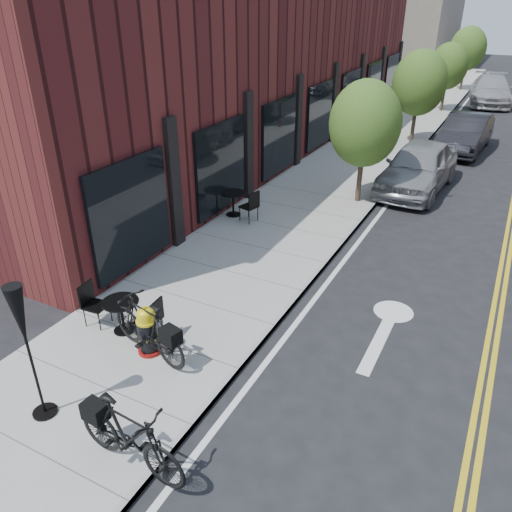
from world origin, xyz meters
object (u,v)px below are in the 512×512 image
Objects in this scene: patio_umbrella at (22,326)px; parked_car_c at (491,90)px; fire_hydrant at (148,331)px; parked_car_b at (465,133)px; bistro_set_b at (122,312)px; parked_car_a at (418,167)px; bicycle_left at (148,328)px; bistro_set_c at (233,200)px; bicycle_right at (129,437)px.

patio_umbrella is 31.62m from parked_car_c.
fire_hydrant is 17.82m from parked_car_b.
bistro_set_b is 11.81m from parked_car_a.
bicycle_left is 2.35m from patio_umbrella.
parked_car_c is (5.20, 22.90, 0.23)m from bistro_set_c.
bistro_set_c is (-1.87, 6.44, -0.00)m from fire_hydrant.
parked_car_a is 5.96m from parked_car_b.
fire_hydrant is at bearing -98.44° from parked_car_a.
bicycle_right is at bearing -54.11° from bistro_set_c.
bistro_set_c is 23.48m from parked_car_c.
bistro_set_b is at bearing -96.44° from bicycle_left.
bistro_set_c is at bearing -111.44° from parked_car_b.
bicycle_right is at bearing -90.72° from parked_car_a.
parked_car_a reaches higher than bistro_set_b.
bistro_set_c is 0.38× the size of parked_car_b.
fire_hydrant is 0.92m from bistro_set_b.
bicycle_right reaches higher than bistro_set_b.
patio_umbrella reaches higher than bistro_set_b.
bistro_set_b is at bearing -99.99° from parked_car_b.
parked_car_a is (4.40, 5.16, 0.23)m from bistro_set_c.
parked_car_b is 0.83× the size of parked_car_c.
bicycle_left is at bearing -103.68° from parked_car_c.
bistro_set_b is 0.35× the size of parked_car_a.
fire_hydrant is 0.56× the size of bistro_set_c.
bistro_set_c is (-1.00, 6.15, 0.02)m from bistro_set_b.
fire_hydrant is at bearing -97.03° from parked_car_b.
patio_umbrella is (-0.58, -1.98, 1.12)m from bicycle_left.
bicycle_left is 1.11× the size of bistro_set_c.
bicycle_right is 31.57m from parked_car_c.
bicycle_left is (0.06, -0.05, 0.12)m from fire_hydrant.
fire_hydrant is 0.60× the size of bistro_set_b.
bistro_set_b is (-0.93, 0.34, -0.14)m from bicycle_left.
bistro_set_c is 6.79m from parked_car_a.
parked_car_b is (4.20, 17.22, 0.20)m from bistro_set_b.
fire_hydrant is 2.43m from patio_umbrella.
bicycle_right is at bearing -91.79° from parked_car_b.
bicycle_left is at bearing -58.49° from bistro_set_c.
parked_car_a reaches higher than parked_car_c.
bistro_set_b is 0.30× the size of parked_car_c.
bistro_set_b is at bearing 47.16° from bicycle_right.
parked_car_b is at bearing 91.65° from fire_hydrant.
parked_car_c reaches higher than parked_car_b.
bicycle_right is 19.78m from parked_car_b.
fire_hydrant is 11.88m from parked_car_a.
bistro_set_b is (-2.30, 2.47, -0.13)m from bicycle_right.
bicycle_right is at bearing -51.63° from bistro_set_b.
bistro_set_b is at bearing -105.56° from parked_car_c.
bistro_set_c is at bearing 25.13° from bicycle_right.
parked_car_a reaches higher than parked_car_b.
parked_car_c reaches higher than bicycle_right.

